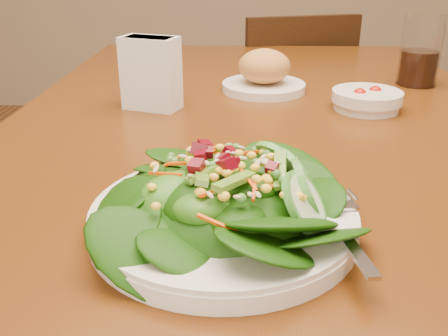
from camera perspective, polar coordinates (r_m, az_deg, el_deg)
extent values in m
cube|color=#4A220E|center=(0.89, 4.56, 4.42)|extent=(0.90, 1.40, 0.04)
cylinder|color=black|center=(1.66, -10.34, -0.29)|extent=(0.07, 0.07, 0.71)
cylinder|color=black|center=(1.68, 16.73, -0.67)|extent=(0.07, 0.07, 0.71)
cube|color=black|center=(1.86, 6.22, 4.01)|extent=(0.48, 0.48, 0.04)
cylinder|color=black|center=(2.14, 8.67, 0.62)|extent=(0.04, 0.04, 0.38)
cylinder|color=black|center=(2.04, 0.04, -0.25)|extent=(0.04, 0.04, 0.38)
cylinder|color=black|center=(1.87, 12.42, -3.29)|extent=(0.04, 0.04, 0.38)
cylinder|color=black|center=(1.75, 2.64, -4.55)|extent=(0.04, 0.04, 0.38)
cube|color=black|center=(1.63, 8.76, 9.43)|extent=(0.36, 0.13, 0.42)
cylinder|color=silver|center=(0.53, -0.08, -5.95)|extent=(0.28, 0.28, 0.02)
ellipsoid|color=black|center=(0.52, -0.08, -3.04)|extent=(0.19, 0.19, 0.04)
cube|color=silver|center=(0.51, 13.51, -6.43)|extent=(0.05, 0.18, 0.01)
cylinder|color=silver|center=(1.05, 4.55, 9.23)|extent=(0.17, 0.17, 0.02)
ellipsoid|color=#B18446|center=(1.04, 4.62, 11.54)|extent=(0.11, 0.11, 0.07)
cylinder|color=silver|center=(0.96, 15.99, 7.48)|extent=(0.13, 0.13, 0.04)
sphere|color=#B70F08|center=(0.97, 16.87, 8.20)|extent=(0.03, 0.03, 0.03)
sphere|color=#B70F08|center=(0.94, 15.23, 8.00)|extent=(0.03, 0.03, 0.03)
cylinder|color=silver|center=(1.16, 21.56, 12.36)|extent=(0.08, 0.08, 0.15)
cylinder|color=black|center=(1.17, 21.29, 10.62)|extent=(0.08, 0.08, 0.07)
cube|color=white|center=(0.93, -8.34, 10.65)|extent=(0.11, 0.08, 0.13)
cube|color=white|center=(0.93, -8.38, 11.25)|extent=(0.09, 0.07, 0.11)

